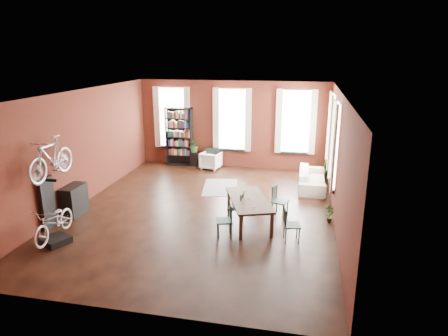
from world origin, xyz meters
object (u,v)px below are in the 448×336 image
(console_table, at_px, (74,200))
(dining_chair_c, at_px, (292,225))
(bookshelf, at_px, (179,137))
(dining_chair_a, at_px, (224,221))
(dining_chair_b, at_px, (236,208))
(cream_sofa, at_px, (312,176))
(white_armchair, at_px, (211,160))
(dining_table, at_px, (249,211))
(bicycle_floor, at_px, (52,207))
(dining_chair_d, at_px, (280,201))
(plant_stand, at_px, (194,159))
(bike_trainer, at_px, (56,240))

(console_table, bearing_deg, dining_chair_c, -4.22)
(bookshelf, bearing_deg, dining_chair_c, -51.50)
(dining_chair_a, bearing_deg, dining_chair_b, 155.68)
(dining_chair_b, height_order, cream_sofa, cream_sofa)
(dining_chair_a, height_order, white_armchair, dining_chair_a)
(white_armchair, bearing_deg, cream_sofa, 169.22)
(dining_chair_a, distance_m, cream_sofa, 4.48)
(dining_chair_c, distance_m, console_table, 5.77)
(dining_chair_b, bearing_deg, dining_table, 97.30)
(console_table, bearing_deg, bicycle_floor, -71.84)
(dining_chair_b, distance_m, cream_sofa, 3.68)
(dining_chair_d, bearing_deg, plant_stand, 58.15)
(white_armchair, relative_size, bicycle_floor, 0.46)
(plant_stand, bearing_deg, dining_chair_b, -62.86)
(console_table, bearing_deg, bike_trainer, -72.67)
(bike_trainer, xyz_separation_m, plant_stand, (1.32, 6.84, 0.20))
(bookshelf, bearing_deg, white_armchair, -11.08)
(dining_chair_c, xyz_separation_m, plant_stand, (-3.92, 5.62, -0.13))
(dining_chair_d, distance_m, bicycle_floor, 5.54)
(plant_stand, bearing_deg, dining_table, -59.83)
(dining_chair_d, xyz_separation_m, bicycle_floor, (-4.85, -2.63, 0.48))
(dining_chair_a, xyz_separation_m, dining_chair_c, (1.56, 0.07, 0.00))
(bicycle_floor, bearing_deg, dining_chair_d, 25.98)
(bookshelf, bearing_deg, cream_sofa, -18.95)
(dining_table, distance_m, plant_stand, 5.58)
(bike_trainer, bearing_deg, white_armchair, 72.75)
(dining_chair_d, relative_size, plant_stand, 1.53)
(dining_chair_b, xyz_separation_m, dining_chair_d, (1.07, 0.63, 0.02))
(dining_chair_a, height_order, cream_sofa, cream_sofa)
(dining_chair_d, bearing_deg, dining_table, 147.42)
(dining_table, height_order, dining_chair_a, dining_chair_a)
(bike_trainer, xyz_separation_m, console_table, (-0.51, 1.64, 0.32))
(dining_table, relative_size, console_table, 2.41)
(dining_chair_b, bearing_deg, plant_stand, -148.45)
(white_armchair, relative_size, cream_sofa, 0.33)
(dining_chair_d, distance_m, white_armchair, 4.87)
(cream_sofa, distance_m, bicycle_floor, 7.69)
(dining_chair_b, bearing_deg, cream_sofa, 153.10)
(dining_chair_d, height_order, cream_sofa, dining_chair_d)
(console_table, bearing_deg, dining_chair_d, 10.36)
(bookshelf, distance_m, plant_stand, 1.00)
(plant_stand, bearing_deg, bicycle_floor, -100.71)
(bookshelf, height_order, bicycle_floor, bookshelf)
(cream_sofa, xyz_separation_m, bike_trainer, (-5.72, -5.14, -0.33))
(dining_chair_d, xyz_separation_m, console_table, (-5.39, -0.99, -0.02))
(dining_chair_a, height_order, dining_chair_b, dining_chair_b)
(dining_chair_d, height_order, bookshelf, bookshelf)
(bookshelf, height_order, cream_sofa, bookshelf)
(dining_chair_d, bearing_deg, dining_chair_b, 138.49)
(dining_chair_d, distance_m, cream_sofa, 2.65)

